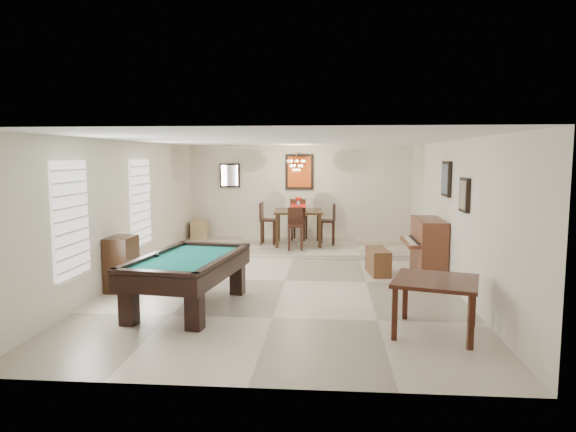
# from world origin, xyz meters

# --- Properties ---
(ground_plane) EXTENTS (6.00, 9.00, 0.02)m
(ground_plane) POSITION_xyz_m (0.00, 0.00, -0.01)
(ground_plane) COLOR beige
(wall_back) EXTENTS (6.00, 0.04, 2.60)m
(wall_back) POSITION_xyz_m (0.00, 4.50, 1.30)
(wall_back) COLOR silver
(wall_back) RESTS_ON ground_plane
(wall_front) EXTENTS (6.00, 0.04, 2.60)m
(wall_front) POSITION_xyz_m (0.00, -4.50, 1.30)
(wall_front) COLOR silver
(wall_front) RESTS_ON ground_plane
(wall_left) EXTENTS (0.04, 9.00, 2.60)m
(wall_left) POSITION_xyz_m (-3.00, 0.00, 1.30)
(wall_left) COLOR silver
(wall_left) RESTS_ON ground_plane
(wall_right) EXTENTS (0.04, 9.00, 2.60)m
(wall_right) POSITION_xyz_m (3.00, 0.00, 1.30)
(wall_right) COLOR silver
(wall_right) RESTS_ON ground_plane
(ceiling) EXTENTS (6.00, 9.00, 0.04)m
(ceiling) POSITION_xyz_m (0.00, 0.00, 2.60)
(ceiling) COLOR white
(ceiling) RESTS_ON wall_back
(dining_step) EXTENTS (6.00, 2.50, 0.12)m
(dining_step) POSITION_xyz_m (0.00, 3.25, 0.06)
(dining_step) COLOR beige
(dining_step) RESTS_ON ground_plane
(window_left_front) EXTENTS (0.06, 1.00, 1.70)m
(window_left_front) POSITION_xyz_m (-2.97, -2.20, 1.40)
(window_left_front) COLOR white
(window_left_front) RESTS_ON wall_left
(window_left_rear) EXTENTS (0.06, 1.00, 1.70)m
(window_left_rear) POSITION_xyz_m (-2.97, 0.60, 1.40)
(window_left_rear) COLOR white
(window_left_rear) RESTS_ON wall_left
(pool_table) EXTENTS (1.57, 2.48, 0.78)m
(pool_table) POSITION_xyz_m (-1.33, -1.85, 0.39)
(pool_table) COLOR black
(pool_table) RESTS_ON ground_plane
(square_table) EXTENTS (1.30, 1.30, 0.72)m
(square_table) POSITION_xyz_m (2.20, -2.70, 0.36)
(square_table) COLOR black
(square_table) RESTS_ON ground_plane
(upright_piano) EXTENTS (0.75, 1.34, 1.11)m
(upright_piano) POSITION_xyz_m (2.61, 0.64, 0.56)
(upright_piano) COLOR brown
(upright_piano) RESTS_ON ground_plane
(piano_bench) EXTENTS (0.45, 0.93, 0.50)m
(piano_bench) POSITION_xyz_m (1.78, 0.72, 0.25)
(piano_bench) COLOR brown
(piano_bench) RESTS_ON ground_plane
(apothecary_chest) EXTENTS (0.42, 0.63, 0.94)m
(apothecary_chest) POSITION_xyz_m (-2.77, -0.91, 0.47)
(apothecary_chest) COLOR black
(apothecary_chest) RESTS_ON ground_plane
(dining_table) EXTENTS (1.25, 1.25, 0.98)m
(dining_table) POSITION_xyz_m (0.04, 3.32, 0.61)
(dining_table) COLOR black
(dining_table) RESTS_ON dining_step
(flower_vase) EXTENTS (0.15, 0.15, 0.23)m
(flower_vase) POSITION_xyz_m (0.04, 3.32, 1.21)
(flower_vase) COLOR red
(flower_vase) RESTS_ON dining_table
(dining_chair_south) EXTENTS (0.39, 0.39, 0.99)m
(dining_chair_south) POSITION_xyz_m (0.02, 2.55, 0.62)
(dining_chair_south) COLOR black
(dining_chair_south) RESTS_ON dining_step
(dining_chair_north) EXTENTS (0.46, 0.46, 1.10)m
(dining_chair_north) POSITION_xyz_m (0.02, 4.03, 0.67)
(dining_chair_north) COLOR black
(dining_chair_north) RESTS_ON dining_step
(dining_chair_west) EXTENTS (0.40, 0.40, 1.05)m
(dining_chair_west) POSITION_xyz_m (-0.71, 3.32, 0.65)
(dining_chair_west) COLOR black
(dining_chair_west) RESTS_ON dining_step
(dining_chair_east) EXTENTS (0.41, 0.41, 1.03)m
(dining_chair_east) POSITION_xyz_m (0.77, 3.34, 0.64)
(dining_chair_east) COLOR black
(dining_chair_east) RESTS_ON dining_step
(corner_bench) EXTENTS (0.49, 0.58, 0.48)m
(corner_bench) POSITION_xyz_m (-2.67, 4.10, 0.36)
(corner_bench) COLOR tan
(corner_bench) RESTS_ON dining_step
(chandelier) EXTENTS (0.44, 0.44, 0.60)m
(chandelier) POSITION_xyz_m (0.00, 3.20, 2.20)
(chandelier) COLOR #FFE5B2
(chandelier) RESTS_ON ceiling
(back_painting) EXTENTS (0.75, 0.06, 0.95)m
(back_painting) POSITION_xyz_m (0.00, 4.46, 1.90)
(back_painting) COLOR #D84C14
(back_painting) RESTS_ON wall_back
(back_mirror) EXTENTS (0.55, 0.06, 0.65)m
(back_mirror) POSITION_xyz_m (-1.90, 4.46, 1.80)
(back_mirror) COLOR white
(back_mirror) RESTS_ON wall_back
(right_picture_upper) EXTENTS (0.06, 0.55, 0.65)m
(right_picture_upper) POSITION_xyz_m (2.96, 0.30, 1.90)
(right_picture_upper) COLOR slate
(right_picture_upper) RESTS_ON wall_right
(right_picture_lower) EXTENTS (0.06, 0.45, 0.55)m
(right_picture_lower) POSITION_xyz_m (2.96, -1.00, 1.70)
(right_picture_lower) COLOR gray
(right_picture_lower) RESTS_ON wall_right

